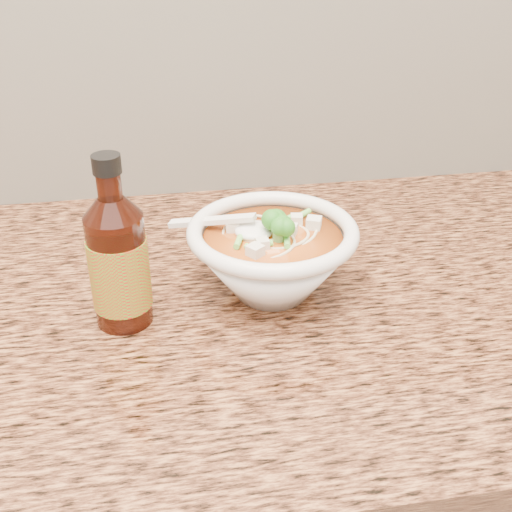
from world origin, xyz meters
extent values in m
cube|color=beige|center=(0.00, 1.99, 1.15)|extent=(4.00, 0.02, 0.50)
cube|color=#A3673B|center=(0.00, 1.68, 0.88)|extent=(4.00, 0.68, 0.04)
cylinder|color=white|center=(0.24, 1.66, 0.90)|extent=(0.08, 0.08, 0.01)
torus|color=white|center=(0.24, 1.66, 0.98)|extent=(0.20, 0.20, 0.02)
torus|color=beige|center=(0.25, 1.66, 0.98)|extent=(0.08, 0.08, 0.00)
torus|color=beige|center=(0.24, 1.65, 0.97)|extent=(0.12, 0.12, 0.00)
torus|color=beige|center=(0.24, 1.67, 0.97)|extent=(0.09, 0.09, 0.00)
torus|color=beige|center=(0.24, 1.68, 0.97)|extent=(0.07, 0.07, 0.00)
torus|color=beige|center=(0.23, 1.65, 0.97)|extent=(0.10, 0.10, 0.00)
torus|color=beige|center=(0.26, 1.67, 0.97)|extent=(0.12, 0.12, 0.00)
torus|color=beige|center=(0.24, 1.68, 0.97)|extent=(0.09, 0.09, 0.00)
torus|color=beige|center=(0.23, 1.66, 0.97)|extent=(0.14, 0.14, 0.00)
cube|color=silver|center=(0.23, 1.68, 0.98)|extent=(0.02, 0.02, 0.02)
cube|color=silver|center=(0.24, 1.62, 0.98)|extent=(0.02, 0.02, 0.02)
cube|color=silver|center=(0.29, 1.69, 0.98)|extent=(0.02, 0.02, 0.02)
cube|color=silver|center=(0.25, 1.62, 0.98)|extent=(0.02, 0.02, 0.02)
cube|color=silver|center=(0.23, 1.71, 0.98)|extent=(0.02, 0.02, 0.01)
cube|color=silver|center=(0.19, 1.69, 0.98)|extent=(0.02, 0.02, 0.01)
ellipsoid|color=#196014|center=(0.24, 1.65, 1.00)|extent=(0.04, 0.04, 0.03)
cylinder|color=#76DD55|center=(0.20, 1.68, 0.98)|extent=(0.01, 0.02, 0.01)
cylinder|color=#76DD55|center=(0.25, 1.71, 0.98)|extent=(0.02, 0.01, 0.01)
cylinder|color=#76DD55|center=(0.21, 1.61, 0.98)|extent=(0.02, 0.02, 0.01)
cylinder|color=#76DD55|center=(0.19, 1.62, 0.98)|extent=(0.02, 0.02, 0.01)
cylinder|color=#76DD55|center=(0.25, 1.72, 0.98)|extent=(0.02, 0.02, 0.01)
cylinder|color=#76DD55|center=(0.24, 1.70, 0.98)|extent=(0.02, 0.02, 0.01)
ellipsoid|color=white|center=(0.22, 1.67, 0.98)|extent=(0.05, 0.05, 0.02)
cube|color=white|center=(0.17, 1.70, 0.99)|extent=(0.10, 0.06, 0.03)
cylinder|color=#3F1208|center=(0.06, 1.63, 0.97)|extent=(0.08, 0.08, 0.13)
cylinder|color=#3F1208|center=(0.06, 1.63, 1.07)|extent=(0.03, 0.03, 0.03)
cylinder|color=black|center=(0.06, 1.63, 1.09)|extent=(0.04, 0.04, 0.02)
cylinder|color=red|center=(0.06, 1.63, 0.96)|extent=(0.08, 0.08, 0.08)
camera|label=1|loc=(0.11, 1.01, 1.33)|focal=45.00mm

